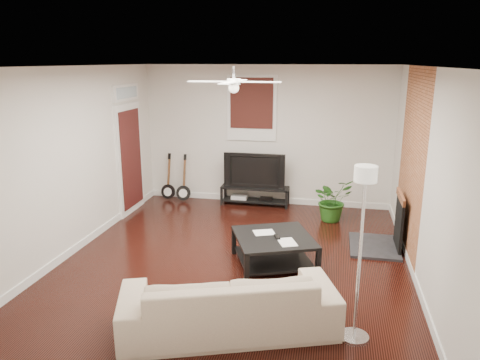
{
  "coord_description": "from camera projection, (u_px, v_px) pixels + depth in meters",
  "views": [
    {
      "loc": [
        1.34,
        -6.0,
        2.87
      ],
      "look_at": [
        0.0,
        0.4,
        1.15
      ],
      "focal_mm": 34.01,
      "sensor_mm": 36.0,
      "label": 1
    }
  ],
  "objects": [
    {
      "name": "door_left",
      "position": [
        130.0,
        149.0,
        8.64
      ],
      "size": [
        0.08,
        1.0,
        2.5
      ],
      "primitive_type": "cube",
      "color": "white",
      "rests_on": "wall_left"
    },
    {
      "name": "ceiling_fan",
      "position": [
        234.0,
        82.0,
        6.01
      ],
      "size": [
        1.24,
        1.24,
        0.32
      ],
      "primitive_type": null,
      "color": "white",
      "rests_on": "ceiling"
    },
    {
      "name": "floor_lamp",
      "position": [
        360.0,
        256.0,
        4.61
      ],
      "size": [
        0.4,
        0.4,
        1.9
      ],
      "primitive_type": null,
      "rotation": [
        0.0,
        0.0,
        0.34
      ],
      "color": "silver",
      "rests_on": "floor"
    },
    {
      "name": "sofa",
      "position": [
        229.0,
        301.0,
        4.94
      ],
      "size": [
        2.5,
        1.64,
        0.68
      ],
      "primitive_type": "imported",
      "rotation": [
        0.0,
        0.0,
        3.48
      ],
      "color": "#BBAA8C",
      "rests_on": "floor"
    },
    {
      "name": "fireplace",
      "position": [
        386.0,
        221.0,
        7.07
      ],
      "size": [
        0.8,
        1.1,
        0.92
      ],
      "primitive_type": "cube",
      "color": "black",
      "rests_on": "floor"
    },
    {
      "name": "brick_accent",
      "position": [
        411.0,
        162.0,
        6.77
      ],
      "size": [
        0.02,
        2.2,
        2.8
      ],
      "primitive_type": "cube",
      "color": "#A05933",
      "rests_on": "floor"
    },
    {
      "name": "window_back",
      "position": [
        252.0,
        108.0,
        9.05
      ],
      "size": [
        1.0,
        0.06,
        1.3
      ],
      "primitive_type": "cube",
      "color": "#34150E",
      "rests_on": "wall_back"
    },
    {
      "name": "coffee_table",
      "position": [
        274.0,
        251.0,
        6.54
      ],
      "size": [
        1.38,
        1.38,
        0.44
      ],
      "primitive_type": "cube",
      "rotation": [
        0.0,
        0.0,
        0.39
      ],
      "color": "black",
      "rests_on": "floor"
    },
    {
      "name": "tv",
      "position": [
        255.0,
        169.0,
        9.17
      ],
      "size": [
        1.23,
        0.16,
        0.71
      ],
      "primitive_type": "imported",
      "color": "black",
      "rests_on": "tv_stand"
    },
    {
      "name": "tv_stand",
      "position": [
        255.0,
        196.0,
        9.29
      ],
      "size": [
        1.37,
        0.37,
        0.38
      ],
      "primitive_type": "cube",
      "color": "black",
      "rests_on": "floor"
    },
    {
      "name": "guitar_left",
      "position": [
        168.0,
        177.0,
        9.56
      ],
      "size": [
        0.32,
        0.24,
        0.99
      ],
      "primitive_type": null,
      "rotation": [
        0.0,
        0.0,
        -0.08
      ],
      "color": "black",
      "rests_on": "floor"
    },
    {
      "name": "room",
      "position": [
        234.0,
        170.0,
        6.32
      ],
      "size": [
        5.01,
        6.01,
        2.81
      ],
      "color": "black",
      "rests_on": "ground"
    },
    {
      "name": "potted_plant",
      "position": [
        332.0,
        200.0,
        8.34
      ],
      "size": [
        0.95,
        0.93,
        0.8
      ],
      "primitive_type": "imported",
      "rotation": [
        0.0,
        0.0,
        0.66
      ],
      "color": "#245B1A",
      "rests_on": "floor"
    },
    {
      "name": "guitar_right",
      "position": [
        183.0,
        178.0,
        9.46
      ],
      "size": [
        0.31,
        0.22,
        0.99
      ],
      "primitive_type": null,
      "rotation": [
        0.0,
        0.0,
        0.03
      ],
      "color": "black",
      "rests_on": "floor"
    }
  ]
}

